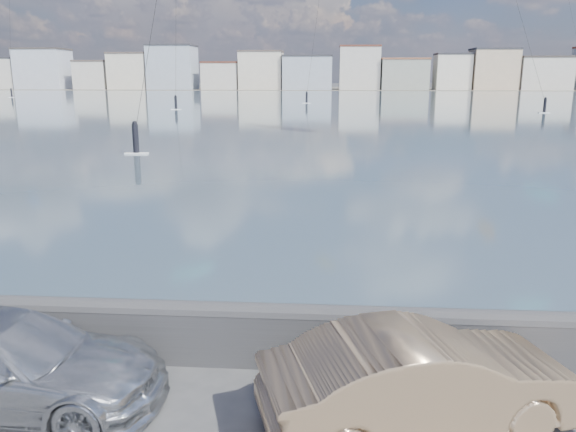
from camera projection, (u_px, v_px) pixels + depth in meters
name	position (u px, v px, depth m)	size (l,w,h in m)	color
bay_water	(320.00, 103.00, 95.16)	(500.00, 177.00, 0.00)	#415D68
far_shore_strip	(326.00, 89.00, 200.10)	(500.00, 60.00, 0.00)	#4C473D
seawall	(221.00, 331.00, 9.13)	(400.00, 0.36, 1.08)	#28282B
far_buildings	(330.00, 71.00, 185.00)	(240.79, 13.26, 14.60)	beige
car_silver	(5.00, 362.00, 7.94)	(1.87, 4.59, 1.33)	#B5B8BD
car_champagne	(422.00, 380.00, 7.41)	(1.48, 4.26, 1.40)	tan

